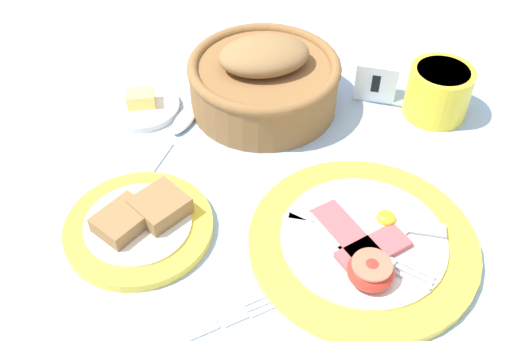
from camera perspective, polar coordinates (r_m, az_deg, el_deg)
ground_plane at (r=0.73m, az=5.18°, el=-5.69°), size 3.00×3.00×0.00m
breakfast_plate at (r=0.71m, az=10.20°, el=-6.83°), size 0.27×0.27×0.04m
bread_plate at (r=0.73m, az=-11.02°, el=-5.00°), size 0.18×0.18×0.04m
sugar_cup at (r=0.90m, az=16.98°, el=7.28°), size 0.09×0.09×0.07m
bread_basket at (r=0.87m, az=0.76°, el=8.68°), size 0.22×0.22×0.11m
butter_dish at (r=0.90m, az=-10.80°, el=6.12°), size 0.11×0.11×0.03m
number_card at (r=0.90m, az=11.39°, el=8.42°), size 0.07×0.05×0.07m
teaspoon_by_saucer at (r=0.85m, az=-7.57°, el=3.75°), size 0.07×0.19×0.01m
fork_on_cloth at (r=0.65m, az=-5.15°, el=-14.84°), size 0.17×0.11×0.01m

